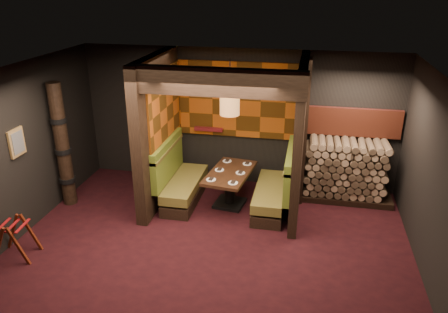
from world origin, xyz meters
TOP-DOWN VIEW (x-y plane):
  - floor at (0.00, 0.00)m, footprint 6.50×5.50m
  - ceiling at (0.00, 0.00)m, footprint 6.50×5.50m
  - wall_back at (0.00, 2.76)m, footprint 6.50×0.02m
  - wall_front at (0.00, -2.76)m, footprint 6.50×0.02m
  - wall_left at (-3.26, 0.00)m, footprint 0.02×5.50m
  - wall_right at (3.26, 0.00)m, footprint 0.02×5.50m
  - partition_left at (-1.35, 1.65)m, footprint 0.20×2.20m
  - partition_right at (1.30, 1.70)m, footprint 0.15×2.10m
  - header_beam at (-0.02, 0.70)m, footprint 2.85×0.18m
  - tapa_back_panel at (-0.02, 2.71)m, footprint 2.40×0.06m
  - tapa_side_panel at (-1.23, 1.82)m, footprint 0.04×1.85m
  - lacquer_shelf at (-0.60, 2.65)m, footprint 0.60×0.12m
  - booth_bench_left at (-0.96, 1.65)m, footprint 0.68×1.60m
  - booth_bench_right at (0.93, 1.65)m, footprint 0.68×1.60m
  - dining_table at (0.05, 1.64)m, footprint 0.89×1.42m
  - place_settings at (0.05, 1.64)m, footprint 0.72×1.14m
  - pendant_lamp at (0.05, 1.59)m, footprint 0.35×0.35m
  - framed_picture at (-3.22, 0.10)m, footprint 0.05×0.36m
  - luggage_rack at (-2.95, -0.69)m, footprint 0.67×0.51m
  - totem_column at (-3.05, 1.10)m, footprint 0.31×0.31m
  - firewood_stack at (2.29, 2.35)m, footprint 1.73×0.70m
  - mosaic_header at (2.29, 2.68)m, footprint 1.83×0.10m
  - bay_front_post at (1.39, 1.96)m, footprint 0.08×0.08m

SIDE VIEW (x-z plane):
  - floor at x=0.00m, z-range -0.02..0.00m
  - luggage_rack at x=-2.95m, z-range 0.00..0.68m
  - booth_bench_left at x=-0.96m, z-range -0.17..0.97m
  - booth_bench_right at x=0.93m, z-range -0.17..0.97m
  - dining_table at x=0.05m, z-range 0.12..0.82m
  - firewood_stack at x=2.29m, z-range 0.00..1.22m
  - place_settings at x=0.05m, z-range 0.70..0.73m
  - lacquer_shelf at x=-0.60m, z-range 1.15..1.21m
  - totem_column at x=-3.05m, z-range -0.01..2.39m
  - wall_back at x=0.00m, z-range 0.00..2.85m
  - wall_front at x=0.00m, z-range 0.00..2.85m
  - wall_left at x=-3.26m, z-range 0.00..2.85m
  - wall_right at x=3.26m, z-range 0.00..2.85m
  - partition_left at x=-1.35m, z-range 0.00..2.85m
  - partition_right at x=1.30m, z-range 0.00..2.85m
  - bay_front_post at x=1.39m, z-range 0.00..2.85m
  - mosaic_header at x=2.29m, z-range 1.22..1.78m
  - framed_picture at x=-3.22m, z-range 1.39..1.85m
  - tapa_back_panel at x=-0.02m, z-range 1.04..2.60m
  - tapa_side_panel at x=-1.23m, z-range 1.12..2.58m
  - pendant_lamp at x=0.05m, z-range 1.57..2.57m
  - header_beam at x=-0.02m, z-range 2.41..2.85m
  - ceiling at x=0.00m, z-range 2.85..2.87m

